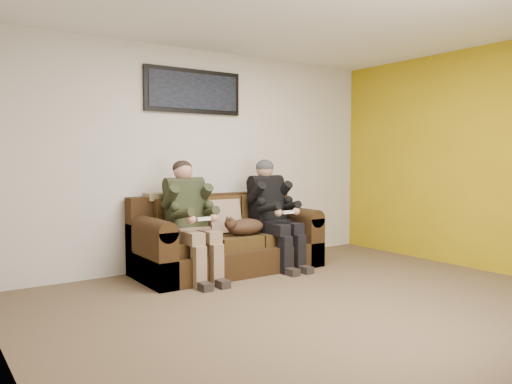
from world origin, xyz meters
TOP-DOWN VIEW (x-y plane):
  - floor at (0.00, 0.00)m, footprint 5.00×5.00m
  - ceiling at (0.00, 0.00)m, footprint 5.00×5.00m
  - wall_back at (0.00, 2.25)m, footprint 5.00×0.00m
  - wall_left at (-2.50, 0.00)m, footprint 0.00×4.50m
  - wall_right at (2.50, 0.00)m, footprint 0.00×4.50m
  - accent_wall_right at (2.49, 0.00)m, footprint 0.00×4.50m
  - sofa at (0.04, 1.83)m, footprint 2.14×0.92m
  - throw_pillow at (0.04, 1.87)m, footprint 0.41×0.20m
  - throw_blanket at (-0.61, 2.10)m, footprint 0.44×0.21m
  - person_left at (-0.51, 1.65)m, footprint 0.51×0.87m
  - person_right at (0.59, 1.65)m, footprint 0.51×0.86m
  - cat at (0.14, 1.59)m, footprint 0.66×0.26m
  - framed_poster at (-0.16, 2.22)m, footprint 1.25×0.05m

SIDE VIEW (x-z plane):
  - floor at x=0.00m, z-range 0.00..0.00m
  - sofa at x=0.04m, z-range -0.11..0.77m
  - cat at x=0.14m, z-range 0.41..0.65m
  - throw_pillow at x=0.04m, z-range 0.42..0.83m
  - person_left at x=-0.51m, z-range 0.08..1.36m
  - person_right at x=0.59m, z-range 0.08..1.37m
  - throw_blanket at x=-0.61m, z-range 0.84..0.92m
  - wall_back at x=0.00m, z-range -1.20..3.80m
  - wall_left at x=-2.50m, z-range -0.95..3.55m
  - wall_right at x=2.50m, z-range -0.95..3.55m
  - accent_wall_right at x=2.49m, z-range -0.95..3.55m
  - framed_poster at x=-0.16m, z-range 1.84..2.36m
  - ceiling at x=0.00m, z-range 2.60..2.60m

